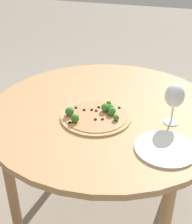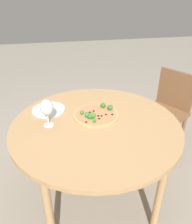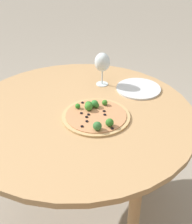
% 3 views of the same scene
% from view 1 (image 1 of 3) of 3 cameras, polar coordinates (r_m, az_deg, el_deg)
% --- Properties ---
extents(ground_plane, '(12.00, 12.00, 0.00)m').
position_cam_1_polar(ground_plane, '(2.00, 1.50, -17.78)').
color(ground_plane, gray).
extents(dining_table, '(1.17, 1.17, 0.73)m').
position_cam_1_polar(dining_table, '(1.57, 1.82, -1.53)').
color(dining_table, tan).
rests_on(dining_table, ground_plane).
extents(pizza, '(0.33, 0.33, 0.05)m').
position_cam_1_polar(pizza, '(1.45, 0.01, -0.61)').
color(pizza, tan).
rests_on(pizza, dining_table).
extents(wine_glass, '(0.09, 0.09, 0.19)m').
position_cam_1_polar(wine_glass, '(1.40, 14.18, 2.80)').
color(wine_glass, silver).
rests_on(wine_glass, dining_table).
extents(plate_near, '(0.25, 0.25, 0.01)m').
position_cam_1_polar(plate_near, '(1.28, 12.56, -6.52)').
color(plate_near, silver).
rests_on(plate_near, dining_table).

